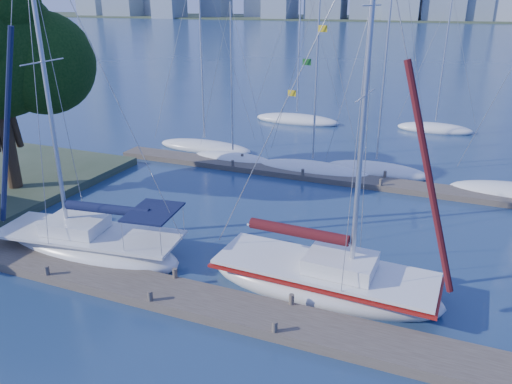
% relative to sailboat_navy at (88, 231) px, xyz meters
% --- Properties ---
extents(ground, '(700.00, 700.00, 0.00)m').
position_rel_sailboat_navy_xyz_m(ground, '(5.07, -1.85, -1.17)').
color(ground, navy).
rests_on(ground, ground).
extents(near_dock, '(26.00, 2.00, 0.40)m').
position_rel_sailboat_navy_xyz_m(near_dock, '(5.07, -1.85, -0.97)').
color(near_dock, '#4A4036').
rests_on(near_dock, ground).
extents(far_dock, '(30.00, 1.80, 0.36)m').
position_rel_sailboat_navy_xyz_m(far_dock, '(7.07, 14.15, -0.99)').
color(far_dock, '#4A4036').
rests_on(far_dock, ground).
extents(far_shore, '(800.00, 100.00, 1.50)m').
position_rel_sailboat_navy_xyz_m(far_shore, '(5.07, 318.15, -1.17)').
color(far_shore, '#38472D').
rests_on(far_shore, ground).
extents(sailboat_navy, '(9.54, 4.19, 15.49)m').
position_rel_sailboat_navy_xyz_m(sailboat_navy, '(0.00, 0.00, 0.00)').
color(sailboat_navy, white).
rests_on(sailboat_navy, ground).
extents(sailboat_maroon, '(9.53, 3.43, 14.25)m').
position_rel_sailboat_navy_xyz_m(sailboat_maroon, '(10.79, 1.00, -0.13)').
color(sailboat_maroon, white).
rests_on(sailboat_maroon, ground).
extents(bg_boat_0, '(8.08, 4.94, 14.61)m').
position_rel_sailboat_navy_xyz_m(bg_boat_0, '(-3.15, 17.30, -0.89)').
color(bg_boat_0, white).
rests_on(bg_boat_0, ground).
extents(bg_boat_1, '(6.55, 3.50, 11.23)m').
position_rel_sailboat_navy_xyz_m(bg_boat_1, '(0.22, 15.25, -0.93)').
color(bg_boat_1, white).
rests_on(bg_boat_1, ground).
extents(bg_boat_2, '(8.11, 5.34, 12.40)m').
position_rel_sailboat_navy_xyz_m(bg_boat_2, '(6.26, 15.00, -0.90)').
color(bg_boat_2, white).
rests_on(bg_boat_2, ground).
extents(bg_boat_3, '(7.25, 4.85, 15.83)m').
position_rel_sailboat_navy_xyz_m(bg_boat_3, '(10.26, 16.44, -0.85)').
color(bg_boat_3, white).
rests_on(bg_boat_3, ground).
extents(bg_boat_6, '(8.55, 3.90, 14.02)m').
position_rel_sailboat_navy_xyz_m(bg_boat_6, '(0.65, 28.97, -0.88)').
color(bg_boat_6, white).
rests_on(bg_boat_6, ground).
extents(bg_boat_7, '(6.60, 2.51, 11.86)m').
position_rel_sailboat_navy_xyz_m(bg_boat_7, '(13.15, 30.37, -0.91)').
color(bg_boat_7, white).
rests_on(bg_boat_7, ground).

